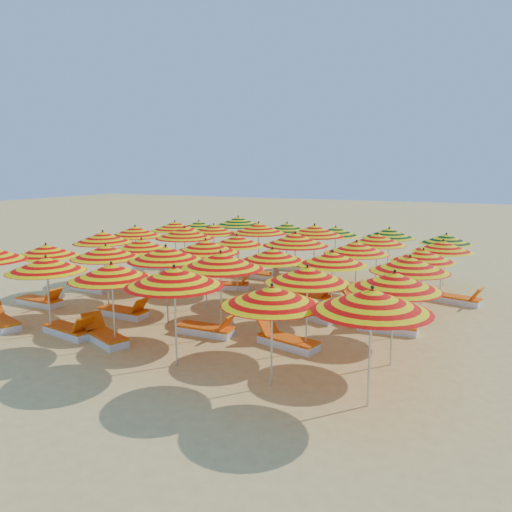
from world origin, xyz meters
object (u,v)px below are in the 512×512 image
at_px(umbrella_17, 410,264).
at_px(lounger_17, 457,299).
at_px(umbrella_13, 142,245).
at_px(umbrella_30, 199,225).
at_px(umbrella_24, 175,226).
at_px(lounger_11, 229,285).
at_px(umbrella_35, 446,239).
at_px(lounger_6, 287,341).
at_px(umbrella_16, 332,258).
at_px(umbrella_25, 214,229).
at_px(umbrella_14, 206,246).
at_px(lounger_16, 270,276).
at_px(umbrella_31, 238,221).
at_px(umbrella_4, 272,296).
at_px(lounger_3, 40,301).
at_px(umbrella_33, 336,231).
at_px(umbrella_10, 307,275).
at_px(umbrella_7, 106,252).
at_px(lounger_7, 92,287).
at_px(lounger_14, 167,265).
at_px(lounger_4, 124,312).
at_px(umbrella_29, 443,246).
at_px(umbrella_15, 272,255).
at_px(umbrella_20, 237,241).
at_px(umbrella_12, 103,237).
at_px(lounger_8, 314,314).
at_px(lounger_0, 1,322).
at_px(lounger_20, 297,267).
at_px(umbrella_2, 112,272).
at_px(umbrella_6, 46,250).
at_px(umbrella_23, 423,256).
at_px(lounger_1, 70,331).
at_px(umbrella_27, 315,231).
at_px(beachgoer_a, 275,282).
at_px(umbrella_22, 357,248).
at_px(umbrella_21, 295,239).
at_px(lounger_12, 310,297).
at_px(lounger_18, 190,259).
at_px(umbrella_8, 166,254).
at_px(umbrella_3, 174,277).
at_px(umbrella_5, 372,300).
at_px(lounger_15, 202,272).
at_px(umbrella_18, 135,231).
at_px(lounger_5, 207,329).
at_px(lounger_13, 368,306).
at_px(umbrella_34, 389,233).
at_px(lounger_19, 251,264).
at_px(umbrella_9, 221,261).

distance_m(umbrella_17, lounger_17, 4.89).
xyz_separation_m(umbrella_13, umbrella_30, (-2.05, 7.06, -0.08)).
distance_m(umbrella_24, lounger_11, 5.19).
distance_m(umbrella_35, lounger_6, 10.03).
relative_size(umbrella_16, umbrella_35, 0.98).
bearing_deg(umbrella_16, umbrella_25, 147.34).
relative_size(umbrella_14, lounger_16, 1.66).
bearing_deg(umbrella_31, umbrella_4, -59.05).
height_order(umbrella_16, umbrella_24, umbrella_24).
bearing_deg(lounger_3, umbrella_33, 51.36).
relative_size(umbrella_10, umbrella_14, 0.79).
distance_m(umbrella_7, umbrella_14, 3.22).
relative_size(umbrella_4, lounger_7, 1.32).
distance_m(umbrella_30, lounger_14, 2.71).
bearing_deg(lounger_4, umbrella_29, 38.24).
xyz_separation_m(umbrella_15, umbrella_20, (-2.51, 2.28, 0.01)).
bearing_deg(umbrella_12, lounger_8, 0.95).
xyz_separation_m(lounger_0, lounger_20, (4.93, 11.90, 0.00)).
bearing_deg(lounger_17, umbrella_2, -117.49).
relative_size(umbrella_6, umbrella_23, 0.91).
relative_size(umbrella_23, lounger_20, 1.44).
bearing_deg(lounger_0, lounger_1, -154.79).
bearing_deg(umbrella_15, umbrella_2, -118.87).
bearing_deg(umbrella_27, beachgoer_a, -95.61).
height_order(umbrella_22, beachgoer_a, umbrella_22).
bearing_deg(beachgoer_a, lounger_6, 48.31).
bearing_deg(umbrella_4, umbrella_7, 159.07).
relative_size(lounger_1, lounger_17, 0.99).
height_order(umbrella_29, lounger_20, umbrella_29).
height_order(umbrella_30, lounger_11, umbrella_30).
relative_size(umbrella_2, lounger_20, 1.67).
bearing_deg(umbrella_21, umbrella_17, -28.61).
xyz_separation_m(umbrella_17, lounger_12, (-3.77, 2.36, -1.92)).
bearing_deg(lounger_18, umbrella_8, -81.57).
distance_m(umbrella_24, umbrella_29, 11.91).
height_order(umbrella_25, lounger_8, umbrella_25).
bearing_deg(umbrella_3, umbrella_5, -0.80).
bearing_deg(lounger_16, lounger_15, 13.94).
xyz_separation_m(umbrella_18, lounger_8, (8.63, -1.89, -1.97)).
xyz_separation_m(lounger_5, lounger_14, (-6.81, 7.49, 0.00)).
height_order(umbrella_16, lounger_13, umbrella_16).
bearing_deg(umbrella_3, umbrella_34, 77.09).
bearing_deg(lounger_5, umbrella_8, 164.40).
bearing_deg(umbrella_33, umbrella_7, -117.58).
bearing_deg(lounger_15, lounger_19, 44.80).
bearing_deg(umbrella_20, umbrella_24, 150.91).
relative_size(umbrella_24, lounger_5, 1.50).
bearing_deg(lounger_20, umbrella_9, 101.18).
distance_m(umbrella_3, lounger_19, 12.67).
relative_size(umbrella_5, umbrella_30, 1.15).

